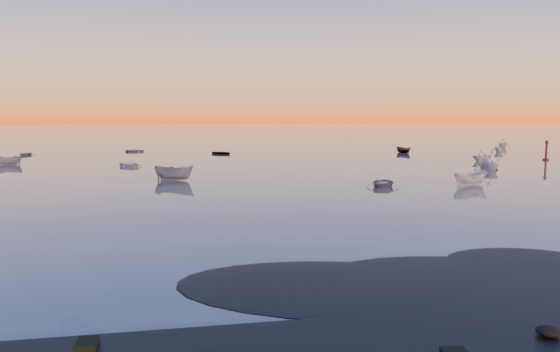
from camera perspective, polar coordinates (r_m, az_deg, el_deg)
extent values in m
plane|color=#645954|center=(119.14, -8.27, 3.21)|extent=(600.00, 600.00, 0.00)
imported|color=white|center=(52.85, 19.28, -0.91)|extent=(2.45, 4.05, 1.31)
imported|color=white|center=(68.03, 20.88, 0.57)|extent=(4.10, 2.24, 1.37)
cylinder|color=#4B1011|center=(86.78, 26.02, 1.53)|extent=(0.86, 0.86, 0.29)
cylinder|color=#4B1011|center=(86.70, 26.06, 2.31)|extent=(0.31, 0.31, 2.48)
cone|color=#4B1011|center=(86.62, 26.11, 3.29)|extent=(0.57, 0.57, 0.48)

